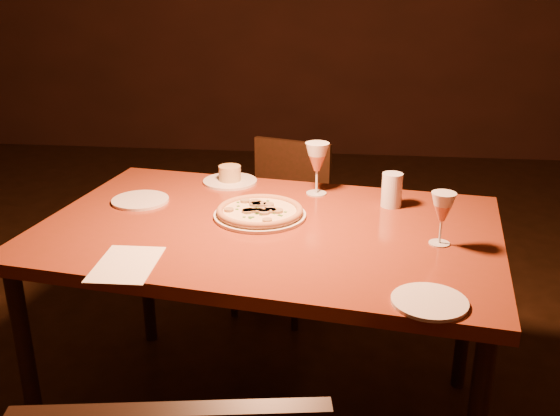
# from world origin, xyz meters

# --- Properties ---
(floor) EXTENTS (7.00, 7.00, 0.00)m
(floor) POSITION_xyz_m (0.00, 0.00, 0.00)
(floor) COLOR #311C10
(floor) RESTS_ON ground
(dining_table) EXTENTS (1.59, 1.15, 0.79)m
(dining_table) POSITION_xyz_m (0.28, -0.21, 0.72)
(dining_table) COLOR maroon
(dining_table) RESTS_ON floor
(chair_far) EXTENTS (0.49, 0.49, 0.81)m
(chair_far) POSITION_xyz_m (0.23, 0.70, 0.46)
(chair_far) COLOR black
(chair_far) RESTS_ON floor
(pizza_plate) EXTENTS (0.31, 0.31, 0.03)m
(pizza_plate) POSITION_xyz_m (0.24, -0.13, 0.81)
(pizza_plate) COLOR silver
(pizza_plate) RESTS_ON dining_table
(ramekin_saucer) EXTENTS (0.21, 0.21, 0.07)m
(ramekin_saucer) POSITION_xyz_m (0.08, 0.22, 0.81)
(ramekin_saucer) COLOR silver
(ramekin_saucer) RESTS_ON dining_table
(wine_glass_far) EXTENTS (0.09, 0.09, 0.19)m
(wine_glass_far) POSITION_xyz_m (0.42, 0.12, 0.89)
(wine_glass_far) COLOR #B76B4C
(wine_glass_far) RESTS_ON dining_table
(wine_glass_right) EXTENTS (0.07, 0.07, 0.16)m
(wine_glass_right) POSITION_xyz_m (0.82, -0.30, 0.87)
(wine_glass_right) COLOR #B76B4C
(wine_glass_right) RESTS_ON dining_table
(water_tumbler) EXTENTS (0.07, 0.07, 0.12)m
(water_tumbler) POSITION_xyz_m (0.69, 0.02, 0.85)
(water_tumbler) COLOR silver
(water_tumbler) RESTS_ON dining_table
(side_plate_left) EXTENTS (0.20, 0.20, 0.01)m
(side_plate_left) POSITION_xyz_m (-0.20, -0.03, 0.79)
(side_plate_left) COLOR silver
(side_plate_left) RESTS_ON dining_table
(side_plate_near) EXTENTS (0.19, 0.19, 0.01)m
(side_plate_near) POSITION_xyz_m (0.75, -0.67, 0.79)
(side_plate_near) COLOR silver
(side_plate_near) RESTS_ON dining_table
(menu_card) EXTENTS (0.17, 0.25, 0.00)m
(menu_card) POSITION_xyz_m (-0.08, -0.54, 0.79)
(menu_card) COLOR white
(menu_card) RESTS_ON dining_table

